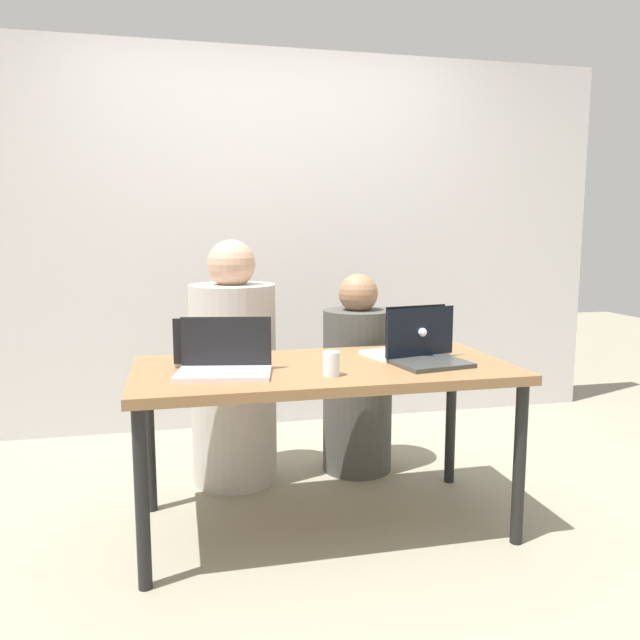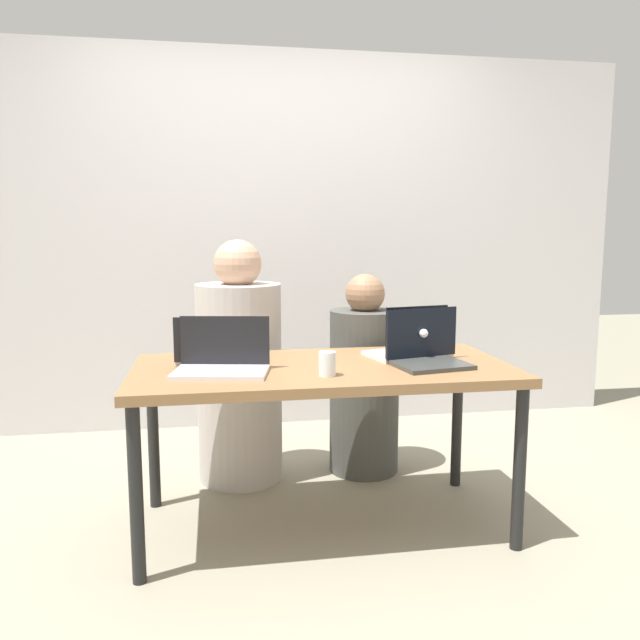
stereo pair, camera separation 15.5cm
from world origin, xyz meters
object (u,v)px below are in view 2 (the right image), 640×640
object	(u,v)px
laptop_back_left	(215,353)
laptop_front_left	(222,361)
person_on_left	(240,375)
water_glass_center	(327,365)
person_on_right	(364,384)
laptop_front_right	(426,352)
laptop_back_right	(412,347)

from	to	relation	value
laptop_back_left	laptop_front_left	xyz separation A→B (m)	(0.03, -0.19, 0.00)
person_on_left	water_glass_center	distance (m)	0.87
person_on_right	laptop_front_left	distance (m)	1.03
person_on_left	laptop_front_left	xyz separation A→B (m)	(-0.09, -0.66, 0.21)
person_on_left	water_glass_center	size ratio (longest dim) A/B	12.90
person_on_left	person_on_right	bearing A→B (deg)	167.05
laptop_front_right	water_glass_center	world-z (taller)	laptop_front_right
laptop_back_right	water_glass_center	xyz separation A→B (m)	(-0.43, -0.28, -0.01)
person_on_right	laptop_front_left	bearing A→B (deg)	47.00
laptop_back_right	laptop_back_left	size ratio (longest dim) A/B	1.13
laptop_front_right	laptop_front_left	distance (m)	0.84
person_on_right	water_glass_center	world-z (taller)	person_on_right
laptop_back_left	laptop_front_right	xyz separation A→B (m)	(0.87, -0.18, 0.01)
laptop_back_right	laptop_back_left	xyz separation A→B (m)	(-0.85, 0.04, -0.00)
person_on_left	laptop_back_right	size ratio (longest dim) A/B	3.12
laptop_front_right	laptop_front_left	size ratio (longest dim) A/B	0.83
person_on_left	laptop_back_left	distance (m)	0.53
laptop_back_right	laptop_front_right	size ratio (longest dim) A/B	1.19
person_on_left	person_on_right	xyz separation A→B (m)	(0.65, 0.00, -0.08)
person_on_left	laptop_back_left	xyz separation A→B (m)	(-0.12, -0.48, 0.21)
water_glass_center	laptop_front_left	bearing A→B (deg)	162.51
laptop_back_left	water_glass_center	xyz separation A→B (m)	(0.43, -0.31, -0.00)
laptop_back_right	laptop_back_left	bearing A→B (deg)	-16.57
laptop_back_left	laptop_front_left	size ratio (longest dim) A/B	0.87
laptop_back_right	water_glass_center	world-z (taller)	laptop_back_right
person_on_left	person_on_right	world-z (taller)	person_on_left
laptop_front_left	laptop_back_right	bearing A→B (deg)	21.18
person_on_right	laptop_back_left	xyz separation A→B (m)	(-0.76, -0.48, 0.29)
person_on_left	laptop_back_right	bearing A→B (deg)	132.23
person_on_right	laptop_back_right	distance (m)	0.60
person_on_right	laptop_front_right	bearing A→B (deg)	103.86
water_glass_center	person_on_right	bearing A→B (deg)	66.69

